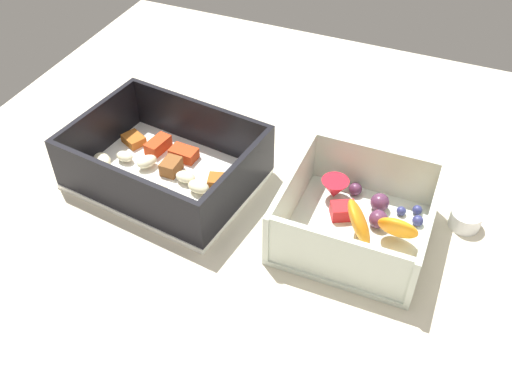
# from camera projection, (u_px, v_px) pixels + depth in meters

# --- Properties ---
(table_surface) EXTENTS (0.80, 0.80, 0.02)m
(table_surface) POSITION_uv_depth(u_px,v_px,m) (266.00, 216.00, 0.63)
(table_surface) COLOR beige
(table_surface) RESTS_ON ground
(pasta_container) EXTENTS (0.21, 0.17, 0.07)m
(pasta_container) POSITION_uv_depth(u_px,v_px,m) (165.00, 167.00, 0.65)
(pasta_container) COLOR white
(pasta_container) RESTS_ON table_surface
(fruit_bowl) EXTENTS (0.15, 0.14, 0.06)m
(fruit_bowl) POSITION_uv_depth(u_px,v_px,m) (358.00, 218.00, 0.58)
(fruit_bowl) COLOR silver
(fruit_bowl) RESTS_ON table_surface
(paper_cup_liner) EXTENTS (0.03, 0.03, 0.02)m
(paper_cup_liner) POSITION_uv_depth(u_px,v_px,m) (465.00, 219.00, 0.60)
(paper_cup_liner) COLOR white
(paper_cup_liner) RESTS_ON table_surface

